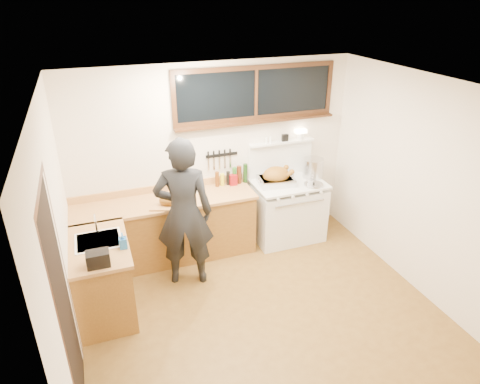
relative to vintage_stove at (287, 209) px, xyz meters
name	(u,v)px	position (x,y,z in m)	size (l,w,h in m)	color
ground_plane	(261,310)	(-1.00, -1.41, -0.48)	(4.00, 3.50, 0.02)	brown
room_shell	(264,182)	(-1.00, -1.41, 1.18)	(4.10, 3.60, 2.65)	silver
counter_back	(167,229)	(-1.80, 0.04, -0.01)	(2.44, 0.64, 1.00)	brown
counter_left	(103,278)	(-2.70, -0.79, -0.01)	(0.64, 1.09, 0.90)	brown
sink_unit	(99,245)	(-2.68, -0.71, 0.38)	(0.50, 0.45, 0.37)	white
vintage_stove	(287,209)	(0.00, 0.00, 0.00)	(1.02, 0.74, 1.58)	white
back_window	(256,100)	(-0.40, 0.31, 1.60)	(2.32, 0.13, 0.77)	black
left_doorway	(65,305)	(-2.99, -1.96, 0.62)	(0.02, 1.04, 2.17)	black
knife_strip	(221,156)	(-0.92, 0.32, 0.84)	(0.46, 0.03, 0.28)	black
man	(184,214)	(-1.67, -0.54, 0.50)	(0.80, 0.63, 1.93)	black
soap_bottle	(123,241)	(-2.43, -0.95, 0.52)	(0.09, 0.09, 0.18)	#2263AE
toaster	(98,259)	(-2.70, -1.20, 0.51)	(0.23, 0.16, 0.16)	black
cutting_board	(169,202)	(-1.77, -0.13, 0.49)	(0.53, 0.47, 0.15)	#BD864B
roast_turkey	(276,177)	(-0.19, 0.01, 0.54)	(0.54, 0.42, 0.26)	silver
stockpot	(313,168)	(0.42, 0.06, 0.57)	(0.40, 0.40, 0.28)	silver
saucepan	(285,174)	(0.02, 0.15, 0.50)	(0.20, 0.30, 0.13)	silver
pot_lid	(314,185)	(0.29, -0.22, 0.45)	(0.33, 0.33, 0.04)	silver
coffee_tin	(233,180)	(-0.78, 0.19, 0.51)	(0.11, 0.09, 0.16)	maroon
pitcher	(197,186)	(-1.32, 0.13, 0.52)	(0.11, 0.11, 0.18)	white
bottle_cluster	(234,176)	(-0.76, 0.22, 0.55)	(0.48, 0.07, 0.28)	black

